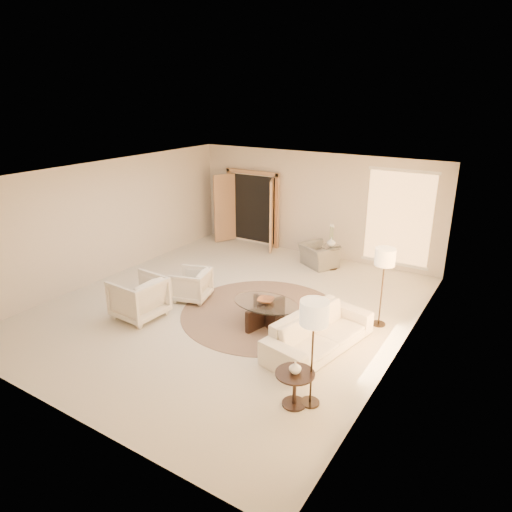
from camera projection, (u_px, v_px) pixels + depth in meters
The scene contains 18 objects.
room at pixel (229, 244), 9.14m from camera, with size 7.04×8.04×2.83m.
windows_right at pixel (403, 280), 7.52m from camera, with size 0.10×6.40×2.40m, color #FFB766, non-canonical shape.
window_back_corner at pixel (398, 219), 11.16m from camera, with size 1.70×0.10×2.40m, color #FFB766, non-canonical shape.
curtains_right at pixel (413, 266), 8.28m from camera, with size 0.06×5.20×2.60m, color beige, non-canonical shape.
french_doors at pixel (251, 209), 13.24m from camera, with size 1.95×0.66×2.16m.
area_rug at pixel (263, 313), 9.34m from camera, with size 3.34×3.34×0.01m, color #483329.
sofa at pixel (319, 332), 7.95m from camera, with size 2.23×0.87×0.65m, color white.
armchair_left at pixel (191, 283), 9.85m from camera, with size 0.73×0.69×0.75m, color white.
armchair_right at pixel (139, 296), 9.05m from camera, with size 0.90×0.85×0.93m, color white.
accent_chair at pixel (319, 252), 11.76m from camera, with size 0.89×0.58×0.78m, color gray.
coffee_table at pixel (266, 311), 8.77m from camera, with size 1.72×1.72×0.49m.
end_table at pixel (295, 383), 6.50m from camera, with size 0.57×0.57×0.54m.
side_table at pixel (331, 255), 11.63m from camera, with size 0.51×0.51×0.59m.
floor_lamp_near at pixel (385, 260), 8.44m from camera, with size 0.38×0.38×1.57m.
floor_lamp_far at pixel (314, 318), 6.18m from camera, with size 0.40×0.40×1.64m.
bowl at pixel (266, 300), 8.70m from camera, with size 0.32×0.32×0.08m, color brown.
end_vase at pixel (295, 367), 6.41m from camera, with size 0.18×0.18×0.19m, color white.
side_vase at pixel (331, 242), 11.51m from camera, with size 0.22×0.22×0.23m, color white.
Camera 1 is at (5.06, -7.07, 4.28)m, focal length 32.00 mm.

